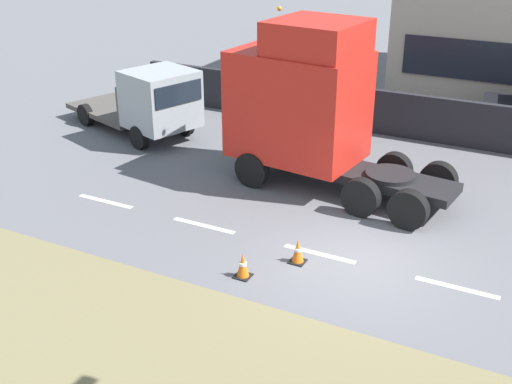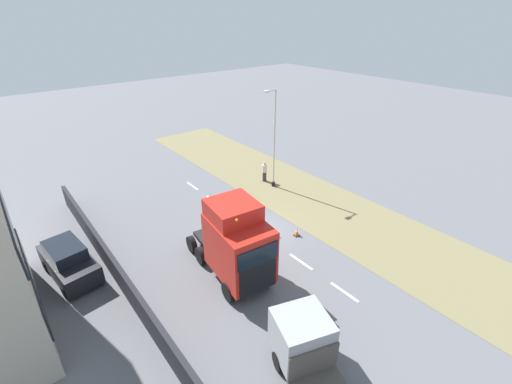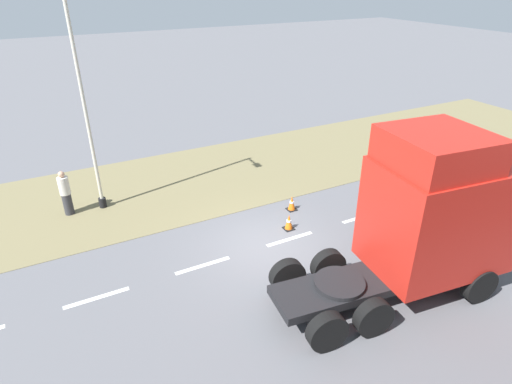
% 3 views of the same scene
% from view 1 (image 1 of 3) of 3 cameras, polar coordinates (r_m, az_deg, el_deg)
% --- Properties ---
extents(ground_plane, '(120.00, 120.00, 0.00)m').
position_cam_1_polar(ground_plane, '(15.11, 8.85, -6.24)').
color(ground_plane, slate).
rests_on(ground_plane, ground).
extents(lane_markings, '(0.16, 17.80, 0.00)m').
position_cam_1_polar(lane_markings, '(14.95, 11.40, -6.81)').
color(lane_markings, white).
rests_on(lane_markings, ground).
extents(boundary_wall, '(0.25, 24.00, 1.58)m').
position_cam_1_polar(boundary_wall, '(22.85, 16.34, 6.09)').
color(boundary_wall, '#232328').
rests_on(boundary_wall, ground).
extents(lorry_cab, '(3.24, 6.79, 4.89)m').
position_cam_1_polar(lorry_cab, '(18.36, 4.48, 7.77)').
color(lorry_cab, black).
rests_on(lorry_cab, ground).
extents(flatbed_truck, '(3.87, 6.11, 2.49)m').
position_cam_1_polar(flatbed_truck, '(22.51, -9.22, 7.92)').
color(flatbed_truck, '#999EA3').
rests_on(flatbed_truck, ground).
extents(traffic_cone_lead, '(0.36, 0.36, 0.58)m').
position_cam_1_polar(traffic_cone_lead, '(14.28, -1.17, -6.57)').
color(traffic_cone_lead, black).
rests_on(traffic_cone_lead, ground).
extents(traffic_cone_trailing, '(0.36, 0.36, 0.58)m').
position_cam_1_polar(traffic_cone_trailing, '(14.86, 3.74, -5.29)').
color(traffic_cone_trailing, black).
rests_on(traffic_cone_trailing, ground).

